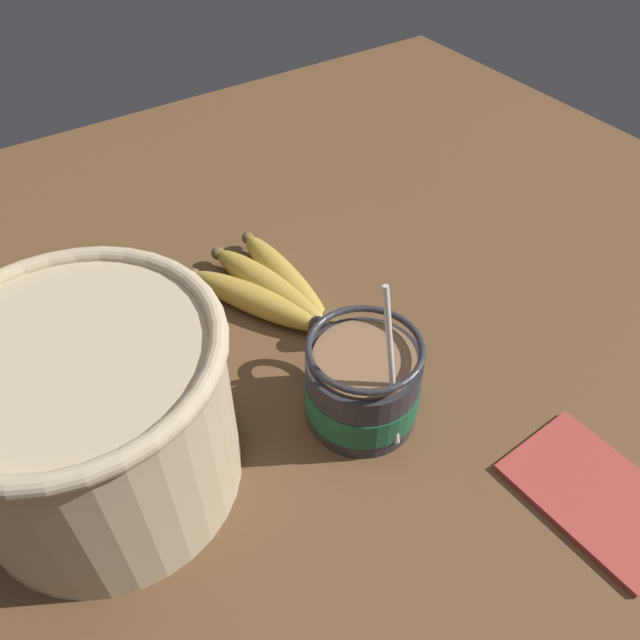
{
  "coord_description": "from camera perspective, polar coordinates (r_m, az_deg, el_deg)",
  "views": [
    {
      "loc": [
        -30.82,
        23.48,
        49.07
      ],
      "look_at": [
        4.99,
        -0.46,
        6.86
      ],
      "focal_mm": 35.0,
      "sensor_mm": 36.0,
      "label": 1
    }
  ],
  "objects": [
    {
      "name": "coffee_mug",
      "position": [
        0.55,
        3.84,
        -5.91
      ],
      "size": [
        13.74,
        10.2,
        16.8
      ],
      "color": "#28282D",
      "rests_on": "table"
    },
    {
      "name": "table",
      "position": [
        0.61,
        2.25,
        -6.49
      ],
      "size": [
        128.67,
        128.67,
        2.94
      ],
      "color": "brown",
      "rests_on": "ground"
    },
    {
      "name": "banana_bunch",
      "position": [
        0.67,
        -4.57,
        2.91
      ],
      "size": [
        20.05,
        11.26,
        4.01
      ],
      "color": "brown",
      "rests_on": "table"
    },
    {
      "name": "napkin",
      "position": [
        0.58,
        23.92,
        -14.37
      ],
      "size": [
        14.07,
        10.23,
        0.6
      ],
      "color": "#A33833",
      "rests_on": "table"
    },
    {
      "name": "woven_basket",
      "position": [
        0.5,
        -20.17,
        -8.04
      ],
      "size": [
        22.09,
        22.09,
        16.05
      ],
      "color": "tan",
      "rests_on": "table"
    }
  ]
}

